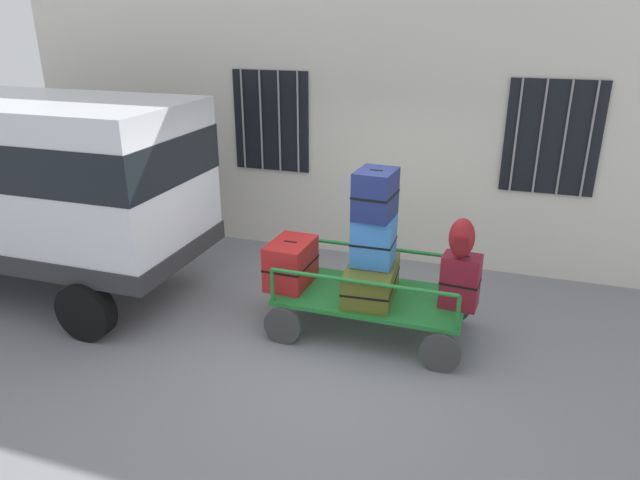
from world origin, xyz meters
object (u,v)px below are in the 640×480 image
(suitcase_midleft_bottom, at_px, (371,281))
(suitcase_left_bottom, at_px, (291,263))
(backpack, at_px, (462,238))
(suitcase_midleft_top, at_px, (375,194))
(suitcase_center_bottom, at_px, (460,281))
(van, at_px, (34,176))
(luggage_cart, at_px, (371,302))
(suitcase_midleft_middle, at_px, (374,241))

(suitcase_midleft_bottom, bearing_deg, suitcase_left_bottom, 179.91)
(backpack, bearing_deg, suitcase_midleft_bottom, 179.26)
(suitcase_midleft_top, relative_size, suitcase_center_bottom, 0.89)
(suitcase_center_bottom, xyz_separation_m, backpack, (-0.02, -0.07, 0.53))
(suitcase_midleft_bottom, height_order, suitcase_midleft_top, suitcase_midleft_top)
(van, relative_size, suitcase_center_bottom, 7.06)
(van, distance_m, backpack, 5.39)
(suitcase_midleft_top, bearing_deg, backpack, -3.98)
(van, height_order, suitcase_left_bottom, van)
(suitcase_left_bottom, height_order, suitcase_center_bottom, suitcase_center_bottom)
(van, bearing_deg, luggage_cart, 2.84)
(van, xyz_separation_m, suitcase_center_bottom, (5.41, 0.25, -0.79))
(suitcase_left_bottom, relative_size, suitcase_midleft_top, 1.29)
(backpack, bearing_deg, suitcase_midleft_top, 176.02)
(van, bearing_deg, backpack, 1.98)
(backpack, bearing_deg, suitcase_left_bottom, 179.59)
(suitcase_left_bottom, relative_size, suitcase_center_bottom, 1.14)
(suitcase_center_bottom, distance_m, backpack, 0.53)
(suitcase_left_bottom, relative_size, suitcase_midleft_middle, 1.26)
(van, relative_size, suitcase_midleft_top, 7.97)
(suitcase_left_bottom, height_order, backpack, backpack)
(suitcase_midleft_middle, relative_size, suitcase_center_bottom, 0.91)
(suitcase_left_bottom, xyz_separation_m, suitcase_midleft_middle, (0.98, 0.05, 0.39))
(suitcase_midleft_middle, relative_size, backpack, 1.26)
(van, xyz_separation_m, backpack, (5.38, 0.19, -0.26))
(luggage_cart, height_order, suitcase_midleft_middle, suitcase_midleft_middle)
(suitcase_left_bottom, xyz_separation_m, suitcase_midleft_bottom, (0.98, -0.00, -0.08))
(luggage_cart, xyz_separation_m, suitcase_midleft_middle, (0.00, 0.03, 0.75))
(suitcase_left_bottom, distance_m, suitcase_midleft_bottom, 0.99)
(van, xyz_separation_m, suitcase_midleft_middle, (4.42, 0.25, -0.44))
(van, bearing_deg, suitcase_left_bottom, 3.32)
(van, bearing_deg, suitcase_midleft_middle, 3.23)
(suitcase_left_bottom, bearing_deg, suitcase_center_bottom, 1.57)
(suitcase_left_bottom, relative_size, backpack, 1.59)
(suitcase_midleft_bottom, bearing_deg, suitcase_midleft_middle, 90.00)
(luggage_cart, height_order, suitcase_midleft_bottom, suitcase_midleft_bottom)
(suitcase_midleft_bottom, distance_m, backpack, 1.15)
(suitcase_left_bottom, xyz_separation_m, backpack, (1.94, -0.01, 0.56))
(suitcase_midleft_bottom, bearing_deg, suitcase_center_bottom, 3.24)
(suitcase_midleft_top, xyz_separation_m, suitcase_center_bottom, (0.98, 0.00, -0.90))
(van, height_order, suitcase_midleft_top, van)
(suitcase_left_bottom, xyz_separation_m, suitcase_center_bottom, (1.96, 0.05, 0.03))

